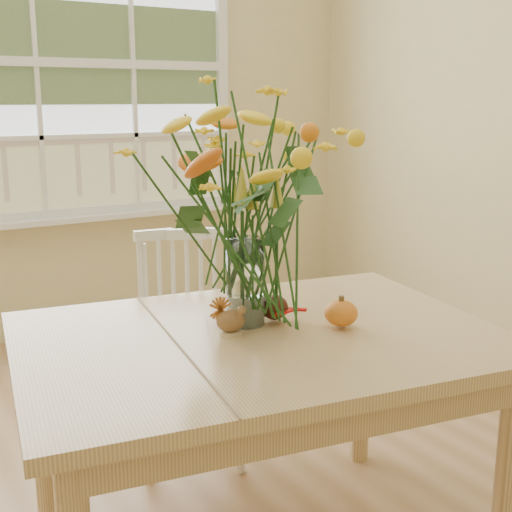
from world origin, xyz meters
TOP-DOWN VIEW (x-y plane):
  - wall_back at (0.00, 2.25)m, footprint 4.00×0.02m
  - window at (0.00, 2.21)m, footprint 2.42×0.12m
  - dining_table at (-0.01, -0.08)m, footprint 1.47×1.15m
  - windsor_chair at (0.11, 0.63)m, footprint 0.51×0.50m
  - flower_vase at (0.00, 0.01)m, footprint 0.53×0.53m
  - pumpkin at (0.22, -0.16)m, footprint 0.10×0.10m
  - turkey_figurine at (-0.08, -0.05)m, footprint 0.09×0.08m
  - dark_gourd at (0.09, -0.01)m, footprint 0.13×0.10m

SIDE VIEW (x-z plane):
  - windsor_chair at x=0.11m, z-range 0.06..0.91m
  - dining_table at x=-0.01m, z-range 0.27..0.98m
  - dark_gourd at x=0.09m, z-range 0.71..0.79m
  - pumpkin at x=0.22m, z-range 0.71..0.79m
  - turkey_figurine at x=-0.08m, z-range 0.70..0.81m
  - flower_vase at x=0.00m, z-range 0.78..1.41m
  - wall_back at x=0.00m, z-range 0.00..2.70m
  - window at x=0.00m, z-range 0.66..2.40m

